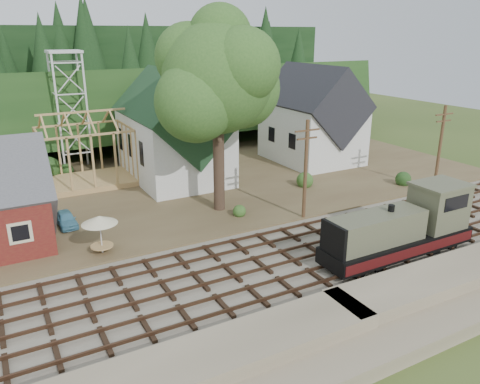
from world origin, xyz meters
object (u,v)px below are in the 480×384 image
locomotive (404,229)px  car_red (320,152)px  car_blue (66,219)px  patio_set (99,222)px

locomotive → car_red: (11.05, 22.78, -1.13)m
car_blue → patio_set: bearing=-79.6°
car_red → patio_set: 31.38m
car_blue → patio_set: size_ratio=1.24×
locomotive → car_blue: locomotive is taller
car_red → patio_set: (-28.37, -13.29, 1.63)m
locomotive → car_blue: 24.12m
car_blue → patio_set: (1.30, -5.81, 1.65)m
car_blue → patio_set: 6.17m
locomotive → patio_set: 19.76m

